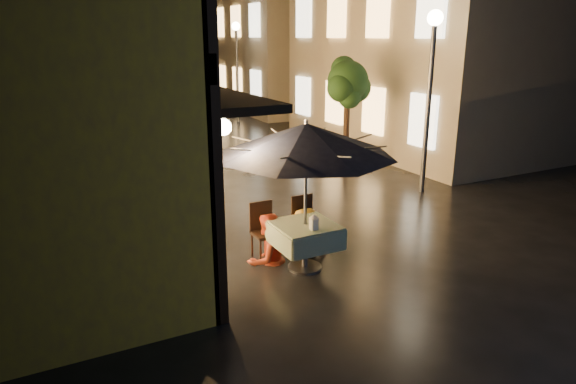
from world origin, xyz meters
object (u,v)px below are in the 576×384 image
cafe_table (305,235)px  person_yellow (307,210)px  table_lantern (314,221)px  person_orange (267,215)px  patio_umbrella (306,140)px  bicycle_0 (174,183)px  streetlamp_near (431,70)px

cafe_table → person_yellow: (0.33, 0.54, 0.21)m
table_lantern → person_orange: size_ratio=0.15×
patio_umbrella → bicycle_0: 4.73m
table_lantern → person_yellow: 0.89m
streetlamp_near → table_lantern: bearing=-149.3°
streetlamp_near → person_orange: streetlamp_near is taller
patio_umbrella → person_orange: (-0.42, 0.55, -1.33)m
cafe_table → person_yellow: size_ratio=0.62×
table_lantern → person_yellow: bearing=68.1°
bicycle_0 → patio_umbrella: bearing=-174.1°
table_lantern → person_orange: person_orange is taller
streetlamp_near → person_yellow: bearing=-155.8°
person_orange → streetlamp_near: bearing=-174.7°
cafe_table → person_yellow: bearing=58.6°
bicycle_0 → person_orange: bearing=-178.4°
person_orange → bicycle_0: size_ratio=0.89×
patio_umbrella → table_lantern: size_ratio=11.24×
streetlamp_near → person_yellow: (-4.34, -1.95, -2.12)m
person_orange → person_yellow: person_orange is taller
table_lantern → person_yellow: (0.33, 0.81, -0.12)m
cafe_table → bicycle_0: (-0.99, 4.32, -0.10)m
patio_umbrella → bicycle_0: size_ratio=1.52×
table_lantern → bicycle_0: (-0.99, 4.60, -0.43)m
patio_umbrella → person_yellow: bearing=58.6°
table_lantern → person_yellow: size_ratio=0.16×
streetlamp_near → cafe_table: (-4.67, -2.49, -2.33)m
patio_umbrella → person_orange: bearing=127.8°
person_orange → person_yellow: size_ratio=1.03×
person_yellow → patio_umbrella: bearing=58.8°
cafe_table → patio_umbrella: patio_umbrella is taller
person_yellow → bicycle_0: (-1.32, 3.78, -0.31)m
table_lantern → person_orange: 0.93m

